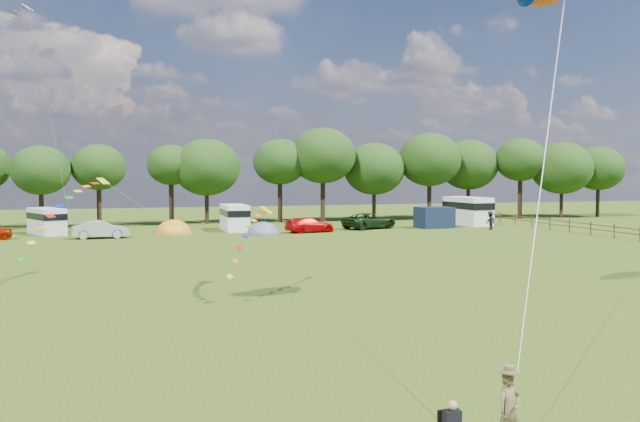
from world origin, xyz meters
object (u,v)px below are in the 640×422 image
object	(u,v)px
campervan_c	(235,217)
car_c	(310,225)
car_b	(101,230)
kite_flyer	(509,410)
walker_b	(490,221)
campervan_d	(468,210)
tent_greyblue	(263,234)
campervan_b	(47,220)
car_d	(370,221)
tent_orange	(174,234)
walker_a	(489,220)

from	to	relation	value
campervan_c	car_c	bearing A→B (deg)	-122.42
car_b	kite_flyer	xyz separation A→B (m)	(8.43, -48.82, 0.04)
car_b	walker_b	xyz separation A→B (m)	(35.20, -1.70, 0.14)
campervan_d	walker_b	size ratio (longest dim) A/B	3.44
tent_greyblue	walker_b	bearing A→B (deg)	-4.15
campervan_b	kite_flyer	xyz separation A→B (m)	(13.01, -54.02, -0.47)
car_d	tent_orange	size ratio (longest dim) A/B	1.58
campervan_d	walker_a	world-z (taller)	campervan_d
tent_orange	campervan_d	bearing A→B (deg)	4.01
car_b	tent_greyblue	size ratio (longest dim) A/B	1.31
campervan_d	kite_flyer	bearing A→B (deg)	146.84
kite_flyer	walker_b	distance (m)	54.19
car_c	campervan_c	distance (m)	7.36
campervan_c	walker_b	bearing A→B (deg)	-105.19
campervan_b	campervan_c	distance (m)	16.52
campervan_b	walker_b	size ratio (longest dim) A/B	2.90
kite_flyer	walker_a	world-z (taller)	kite_flyer
tent_greyblue	car_d	bearing A→B (deg)	14.75
tent_greyblue	walker_a	bearing A→B (deg)	0.69
walker_a	car_b	bearing A→B (deg)	-19.59
campervan_c	kite_flyer	distance (m)	53.48
campervan_d	tent_orange	world-z (taller)	campervan_d
campervan_c	walker_b	size ratio (longest dim) A/B	2.79
car_d	kite_flyer	xyz separation A→B (m)	(-16.29, -51.61, 0.01)
car_d	walker_b	xyz separation A→B (m)	(10.48, -4.49, 0.12)
tent_orange	kite_flyer	distance (m)	51.35
car_d	campervan_d	bearing A→B (deg)	-101.92
car_c	tent_orange	xyz separation A→B (m)	(-12.01, 1.84, -0.64)
kite_flyer	walker_b	bearing A→B (deg)	46.21
campervan_c	kite_flyer	world-z (taller)	campervan_c
car_d	tent_orange	world-z (taller)	car_d
car_b	car_d	world-z (taller)	car_d
car_b	tent_greyblue	bearing A→B (deg)	-91.09
campervan_d	walker_a	size ratio (longest dim) A/B	4.02
tent_orange	tent_greyblue	xyz separation A→B (m)	(7.50, -2.61, 0.00)
car_b	tent_orange	bearing A→B (deg)	-68.52
car_d	tent_greyblue	world-z (taller)	car_d
car_c	tent_orange	distance (m)	12.16
walker_b	walker_a	bearing A→B (deg)	-139.65
car_b	campervan_b	size ratio (longest dim) A/B	0.82
car_b	tent_orange	xyz separation A→B (m)	(6.12, 2.47, -0.72)
car_b	campervan_c	bearing A→B (deg)	-69.66
campervan_b	tent_greyblue	bearing A→B (deg)	-129.49
car_c	kite_flyer	distance (m)	50.40
tent_greyblue	kite_flyer	size ratio (longest dim) A/B	2.07
campervan_c	tent_greyblue	xyz separation A→B (m)	(1.70, -4.68, -1.28)
campervan_c	tent_greyblue	bearing A→B (deg)	-160.24
car_d	walker_a	size ratio (longest dim) A/B	3.71
campervan_b	walker_b	xyz separation A→B (m)	(39.77, -6.90, -0.36)
car_d	car_c	bearing A→B (deg)	87.22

